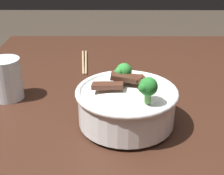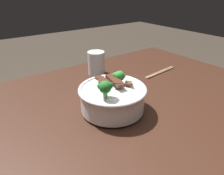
# 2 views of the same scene
# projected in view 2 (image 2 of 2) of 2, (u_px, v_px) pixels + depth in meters

# --- Properties ---
(dining_table) EXTENTS (1.59, 0.95, 0.79)m
(dining_table) POSITION_uv_depth(u_px,v_px,m) (90.00, 142.00, 0.65)
(dining_table) COLOR #381E14
(dining_table) RESTS_ON ground
(rice_bowl) EXTENTS (0.22, 0.22, 0.14)m
(rice_bowl) POSITION_uv_depth(u_px,v_px,m) (113.00, 96.00, 0.65)
(rice_bowl) COLOR white
(rice_bowl) RESTS_ON dining_table
(drinking_glass) EXTENTS (0.08, 0.08, 0.11)m
(drinking_glass) POSITION_uv_depth(u_px,v_px,m) (96.00, 64.00, 0.94)
(drinking_glass) COLOR white
(drinking_glass) RESTS_ON dining_table
(chopsticks_pair) EXTENTS (0.21, 0.03, 0.01)m
(chopsticks_pair) POSITION_uv_depth(u_px,v_px,m) (160.00, 72.00, 0.97)
(chopsticks_pair) COLOR tan
(chopsticks_pair) RESTS_ON dining_table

